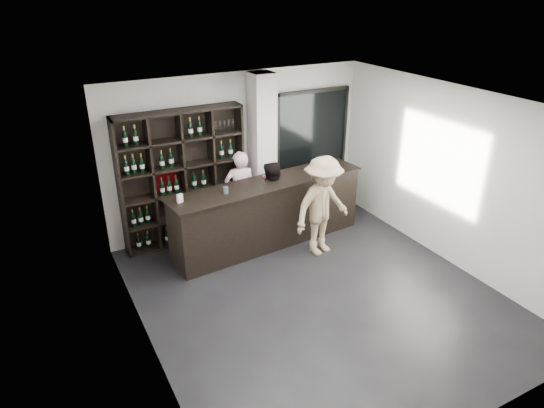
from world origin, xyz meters
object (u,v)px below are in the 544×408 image
tasting_counter (269,213)px  taster_black (270,202)px  customer (322,206)px  wine_shelf (183,178)px  taster_pink (240,193)px

tasting_counter → taster_black: 0.20m
tasting_counter → customer: customer is taller
tasting_counter → taster_black: taster_black is taller
wine_shelf → taster_pink: wine_shelf is taller
taster_black → customer: size_ratio=0.85×
tasting_counter → wine_shelf: bearing=141.6°
tasting_counter → taster_black: size_ratio=2.42×
wine_shelf → tasting_counter: bearing=-33.2°
taster_pink → taster_black: size_ratio=1.06×
wine_shelf → taster_pink: bearing=-9.4°
taster_black → customer: 0.99m
tasting_counter → customer: 1.00m
tasting_counter → taster_pink: (-0.25, 0.65, 0.20)m
wine_shelf → taster_pink: (1.00, -0.17, -0.41)m
tasting_counter → taster_pink: bearing=105.5°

